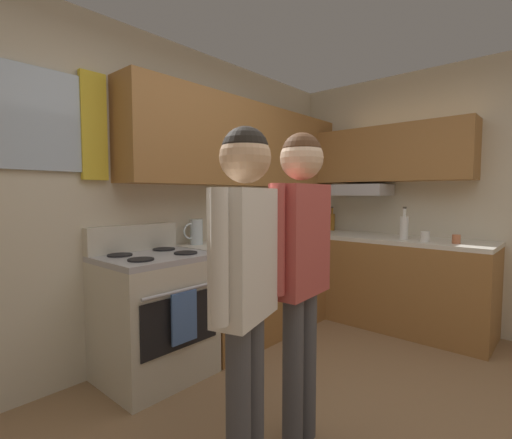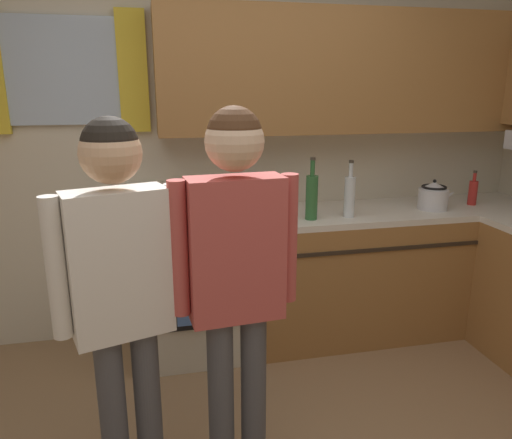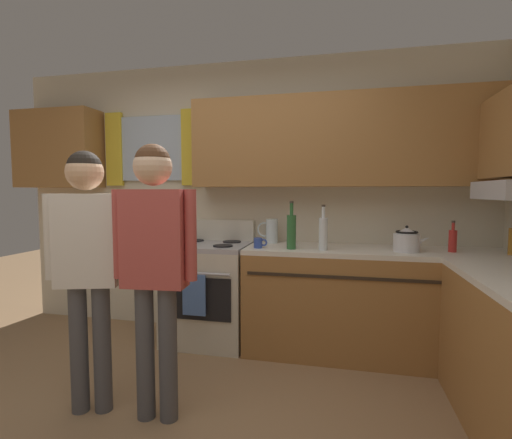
# 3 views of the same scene
# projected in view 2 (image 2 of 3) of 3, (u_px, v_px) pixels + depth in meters

# --- Properties ---
(back_wall_unit) EXTENTS (4.60, 0.42, 2.60)m
(back_wall_unit) POSITION_uv_depth(u_px,v_px,m) (226.00, 118.00, 3.19)
(back_wall_unit) COLOR beige
(back_wall_unit) RESTS_ON ground
(kitchen_counter_run) EXTENTS (2.12, 2.11, 0.90)m
(kitchen_counter_run) POSITION_uv_depth(u_px,v_px,m) (467.00, 289.00, 3.11)
(kitchen_counter_run) COLOR #9E6B38
(kitchen_counter_run) RESTS_ON ground
(stove_oven) EXTENTS (0.73, 0.67, 1.10)m
(stove_oven) POSITION_uv_depth(u_px,v_px,m) (189.00, 283.00, 3.15)
(stove_oven) COLOR beige
(stove_oven) RESTS_ON ground
(bottle_sauce_red) EXTENTS (0.06, 0.06, 0.25)m
(bottle_sauce_red) POSITION_uv_depth(u_px,v_px,m) (473.00, 192.00, 3.41)
(bottle_sauce_red) COLOR red
(bottle_sauce_red) RESTS_ON kitchen_counter_run
(bottle_tall_clear) EXTENTS (0.07, 0.07, 0.37)m
(bottle_tall_clear) POSITION_uv_depth(u_px,v_px,m) (350.00, 195.00, 3.07)
(bottle_tall_clear) COLOR silver
(bottle_tall_clear) RESTS_ON kitchen_counter_run
(bottle_wine_green) EXTENTS (0.08, 0.08, 0.39)m
(bottle_wine_green) POSITION_uv_depth(u_px,v_px,m) (312.00, 196.00, 3.01)
(bottle_wine_green) COLOR #2D6633
(bottle_wine_green) RESTS_ON kitchen_counter_run
(mug_cobalt_blue) EXTENTS (0.11, 0.07, 0.08)m
(mug_cobalt_blue) POSITION_uv_depth(u_px,v_px,m) (269.00, 215.00, 2.98)
(mug_cobalt_blue) COLOR #2D479E
(mug_cobalt_blue) RESTS_ON kitchen_counter_run
(stovetop_kettle) EXTENTS (0.27, 0.20, 0.21)m
(stovetop_kettle) POSITION_uv_depth(u_px,v_px,m) (434.00, 195.00, 3.28)
(stovetop_kettle) COLOR silver
(stovetop_kettle) RESTS_ON kitchen_counter_run
(water_pitcher) EXTENTS (0.19, 0.11, 0.22)m
(water_pitcher) POSITION_uv_depth(u_px,v_px,m) (263.00, 193.00, 3.29)
(water_pitcher) COLOR silver
(water_pitcher) RESTS_ON kitchen_counter_run
(adult_left) EXTENTS (0.48, 0.25, 1.62)m
(adult_left) POSITION_uv_depth(u_px,v_px,m) (121.00, 279.00, 1.79)
(adult_left) COLOR #4C4C51
(adult_left) RESTS_ON ground
(adult_in_plaid) EXTENTS (0.51, 0.22, 1.65)m
(adult_in_plaid) POSITION_uv_depth(u_px,v_px,m) (236.00, 264.00, 1.89)
(adult_in_plaid) COLOR #4C4C51
(adult_in_plaid) RESTS_ON ground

